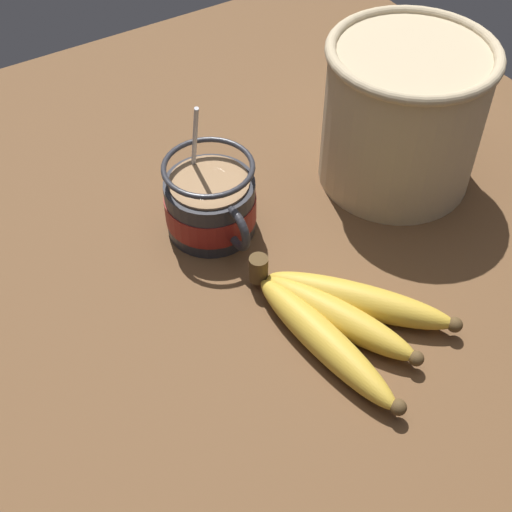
% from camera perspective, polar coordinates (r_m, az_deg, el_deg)
% --- Properties ---
extents(table, '(1.01, 1.01, 0.03)m').
position_cam_1_polar(table, '(0.79, -1.05, -0.58)').
color(table, brown).
rests_on(table, ground).
extents(coffee_mug, '(0.13, 0.10, 0.15)m').
position_cam_1_polar(coffee_mug, '(0.79, -3.63, 4.20)').
color(coffee_mug, '#28282D').
rests_on(coffee_mug, table).
extents(banana_bunch, '(0.22, 0.16, 0.04)m').
position_cam_1_polar(banana_bunch, '(0.71, 6.83, -4.93)').
color(banana_bunch, '#4C381E').
rests_on(banana_bunch, table).
extents(woven_basket, '(0.19, 0.19, 0.17)m').
position_cam_1_polar(woven_basket, '(0.84, 11.69, 11.13)').
color(woven_basket, tan).
rests_on(woven_basket, table).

